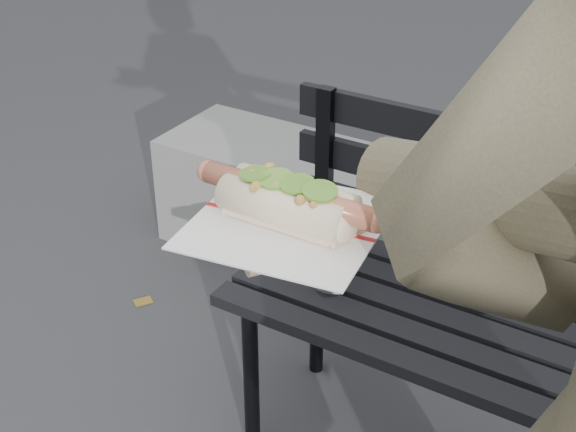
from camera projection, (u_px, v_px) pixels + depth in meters
park_bench at (559, 316)px, 1.75m from camera, size 1.50×0.44×0.88m
concrete_block at (326, 211)px, 2.79m from camera, size 1.20×0.40×0.40m
held_hotdog at (504, 217)px, 0.76m from camera, size 0.64×0.30×0.20m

